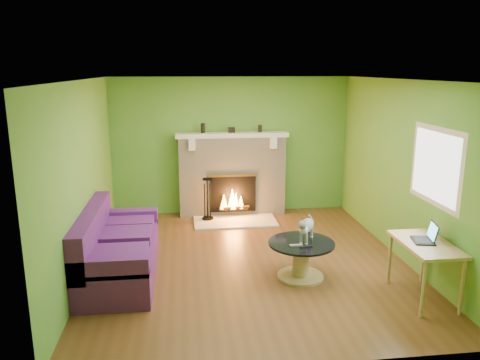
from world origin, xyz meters
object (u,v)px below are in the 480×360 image
object	(u,v)px
coffee_table	(301,257)
cat	(307,228)
desk	(426,250)
sofa	(115,251)

from	to	relation	value
coffee_table	cat	bearing A→B (deg)	32.01
desk	cat	distance (m)	1.49
coffee_table	desk	bearing A→B (deg)	-29.32
sofa	desk	xyz separation A→B (m)	(3.81, -1.11, 0.27)
desk	cat	world-z (taller)	cat
cat	desk	bearing A→B (deg)	-2.78
sofa	cat	xyz separation A→B (m)	(2.55, -0.31, 0.32)
coffee_table	sofa	bearing A→B (deg)	171.78
coffee_table	cat	xyz separation A→B (m)	(0.08, 0.05, 0.39)
coffee_table	cat	size ratio (longest dim) A/B	1.56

